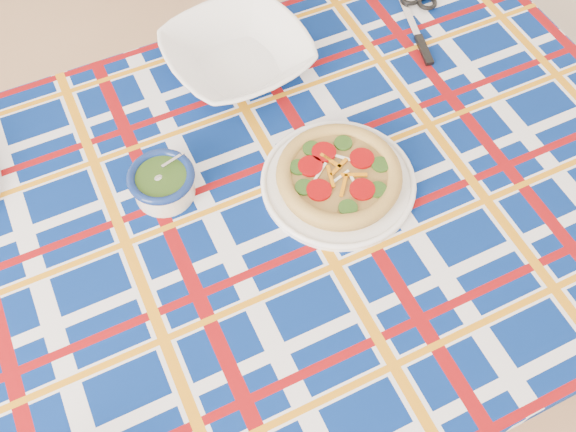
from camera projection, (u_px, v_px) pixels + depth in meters
dining_table at (261, 237)px, 1.17m from camera, size 1.67×1.24×0.71m
tablecloth at (260, 231)px, 1.15m from camera, size 1.71×1.27×0.10m
main_focaccia_plate at (339, 176)px, 1.12m from camera, size 0.31×0.31×0.06m
pesto_bowl at (162, 182)px, 1.11m from camera, size 0.15×0.15×0.07m
serving_bowl at (238, 56)px, 1.27m from camera, size 0.30×0.30×0.07m
table_knife at (411, 19)px, 1.37m from camera, size 0.11×0.20×0.01m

